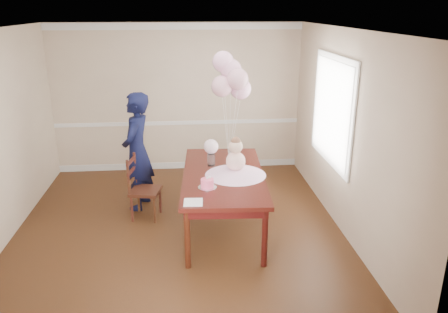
% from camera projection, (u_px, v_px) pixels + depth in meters
% --- Properties ---
extents(floor, '(4.50, 5.00, 0.00)m').
position_uv_depth(floor, '(179.00, 231.00, 6.07)').
color(floor, black).
rests_on(floor, ground).
extents(ceiling, '(4.50, 5.00, 0.02)m').
position_uv_depth(ceiling, '(171.00, 29.00, 5.19)').
color(ceiling, white).
rests_on(ceiling, wall_back).
extents(wall_back, '(4.50, 0.02, 2.70)m').
position_uv_depth(wall_back, '(178.00, 99.00, 7.99)').
color(wall_back, tan).
rests_on(wall_back, floor).
extents(wall_front, '(4.50, 0.02, 2.70)m').
position_uv_depth(wall_front, '(170.00, 232.00, 3.28)').
color(wall_front, tan).
rests_on(wall_front, floor).
extents(wall_right, '(0.02, 5.00, 2.70)m').
position_uv_depth(wall_right, '(345.00, 133.00, 5.82)').
color(wall_right, tan).
rests_on(wall_right, floor).
extents(chair_rail_trim, '(4.50, 0.02, 0.07)m').
position_uv_depth(chair_rail_trim, '(178.00, 123.00, 8.12)').
color(chair_rail_trim, silver).
rests_on(chair_rail_trim, wall_back).
extents(crown_molding, '(4.50, 0.02, 0.12)m').
position_uv_depth(crown_molding, '(175.00, 26.00, 7.56)').
color(crown_molding, silver).
rests_on(crown_molding, wall_back).
extents(baseboard_trim, '(4.50, 0.02, 0.12)m').
position_uv_depth(baseboard_trim, '(180.00, 165.00, 8.40)').
color(baseboard_trim, silver).
rests_on(baseboard_trim, floor).
extents(window_frame, '(0.02, 1.66, 1.56)m').
position_uv_depth(window_frame, '(332.00, 110.00, 6.23)').
color(window_frame, white).
rests_on(window_frame, wall_right).
extents(window_blinds, '(0.01, 1.50, 1.40)m').
position_uv_depth(window_blinds, '(331.00, 110.00, 6.23)').
color(window_blinds, white).
rests_on(window_blinds, wall_right).
extents(dining_table_top, '(1.20, 2.22, 0.05)m').
position_uv_depth(dining_table_top, '(223.00, 175.00, 5.93)').
color(dining_table_top, black).
rests_on(dining_table_top, table_leg_fl).
extents(table_apron, '(1.09, 2.11, 0.11)m').
position_uv_depth(table_apron, '(223.00, 181.00, 5.95)').
color(table_apron, black).
rests_on(table_apron, table_leg_fl).
extents(table_leg_fl, '(0.08, 0.08, 0.76)m').
position_uv_depth(table_leg_fl, '(187.00, 239.00, 5.10)').
color(table_leg_fl, black).
rests_on(table_leg_fl, floor).
extents(table_leg_fr, '(0.08, 0.08, 0.76)m').
position_uv_depth(table_leg_fr, '(265.00, 238.00, 5.13)').
color(table_leg_fr, black).
rests_on(table_leg_fr, floor).
extents(table_leg_bl, '(0.08, 0.08, 0.76)m').
position_uv_depth(table_leg_bl, '(193.00, 176.00, 6.98)').
color(table_leg_bl, black).
rests_on(table_leg_bl, floor).
extents(table_leg_br, '(0.08, 0.08, 0.76)m').
position_uv_depth(table_leg_br, '(250.00, 176.00, 7.01)').
color(table_leg_br, black).
rests_on(table_leg_br, floor).
extents(baby_skirt, '(0.87, 0.87, 0.11)m').
position_uv_depth(baby_skirt, '(236.00, 171.00, 5.85)').
color(baby_skirt, '#EFB0D8').
rests_on(baby_skirt, dining_table_top).
extents(baby_torso, '(0.26, 0.26, 0.26)m').
position_uv_depth(baby_torso, '(236.00, 161.00, 5.81)').
color(baby_torso, '#FFA1BF').
rests_on(baby_torso, baby_skirt).
extents(baby_head, '(0.18, 0.18, 0.18)m').
position_uv_depth(baby_head, '(236.00, 146.00, 5.74)').
color(baby_head, beige).
rests_on(baby_head, baby_torso).
extents(baby_hair, '(0.13, 0.13, 0.13)m').
position_uv_depth(baby_hair, '(236.00, 142.00, 5.72)').
color(baby_hair, brown).
rests_on(baby_hair, baby_head).
extents(cake_platter, '(0.25, 0.25, 0.01)m').
position_uv_depth(cake_platter, '(207.00, 187.00, 5.45)').
color(cake_platter, silver).
rests_on(cake_platter, dining_table_top).
extents(birthday_cake, '(0.17, 0.17, 0.11)m').
position_uv_depth(birthday_cake, '(207.00, 183.00, 5.43)').
color(birthday_cake, '#FC4F7F').
rests_on(birthday_cake, cake_platter).
extents(cake_flower_a, '(0.03, 0.03, 0.03)m').
position_uv_depth(cake_flower_a, '(207.00, 178.00, 5.41)').
color(cake_flower_a, silver).
rests_on(cake_flower_a, birthday_cake).
extents(cake_flower_b, '(0.03, 0.03, 0.03)m').
position_uv_depth(cake_flower_b, '(210.00, 177.00, 5.43)').
color(cake_flower_b, white).
rests_on(cake_flower_b, birthday_cake).
extents(rose_vase_near, '(0.11, 0.11, 0.17)m').
position_uv_depth(rose_vase_near, '(211.00, 160.00, 6.19)').
color(rose_vase_near, silver).
rests_on(rose_vase_near, dining_table_top).
extents(roses_near, '(0.21, 0.21, 0.21)m').
position_uv_depth(roses_near, '(211.00, 147.00, 6.13)').
color(roses_near, beige).
rests_on(roses_near, rose_vase_near).
extents(napkin, '(0.23, 0.23, 0.01)m').
position_uv_depth(napkin, '(193.00, 202.00, 5.04)').
color(napkin, silver).
rests_on(napkin, dining_table_top).
extents(balloon_weight, '(0.05, 0.05, 0.02)m').
position_uv_depth(balloon_weight, '(229.00, 158.00, 6.48)').
color(balloon_weight, silver).
rests_on(balloon_weight, dining_table_top).
extents(balloon_a, '(0.30, 0.30, 0.30)m').
position_uv_depth(balloon_a, '(222.00, 86.00, 6.13)').
color(balloon_a, '#E3A0B1').
rests_on(balloon_a, balloon_ribbon_a).
extents(balloon_b, '(0.30, 0.30, 0.30)m').
position_uv_depth(balloon_b, '(238.00, 79.00, 6.05)').
color(balloon_b, '#D99AAC').
rests_on(balloon_b, balloon_ribbon_b).
extents(balloon_c, '(0.30, 0.30, 0.30)m').
position_uv_depth(balloon_c, '(231.00, 70.00, 6.16)').
color(balloon_c, '#DC9CBA').
rests_on(balloon_c, balloon_ribbon_c).
extents(balloon_d, '(0.30, 0.30, 0.30)m').
position_uv_depth(balloon_d, '(223.00, 62.00, 6.14)').
color(balloon_d, '#F2ABD0').
rests_on(balloon_d, balloon_ribbon_d).
extents(balloon_e, '(0.30, 0.30, 0.30)m').
position_uv_depth(balloon_e, '(241.00, 89.00, 6.23)').
color(balloon_e, '#FFB4DC').
rests_on(balloon_e, balloon_ribbon_e).
extents(balloon_ribbon_a, '(0.10, 0.01, 0.90)m').
position_uv_depth(balloon_ribbon_a, '(226.00, 129.00, 6.33)').
color(balloon_ribbon_a, white).
rests_on(balloon_ribbon_a, balloon_weight).
extents(balloon_ribbon_b, '(0.11, 0.06, 1.01)m').
position_uv_depth(balloon_ribbon_b, '(233.00, 125.00, 6.29)').
color(balloon_ribbon_b, white).
rests_on(balloon_ribbon_b, balloon_weight).
extents(balloon_ribbon_c, '(0.03, 0.10, 1.12)m').
position_uv_depth(balloon_ribbon_c, '(230.00, 120.00, 6.35)').
color(balloon_ribbon_c, silver).
rests_on(balloon_ribbon_c, balloon_weight).
extents(balloon_ribbon_d, '(0.08, 0.12, 1.23)m').
position_uv_depth(balloon_ribbon_d, '(226.00, 117.00, 6.34)').
color(balloon_ribbon_d, white).
rests_on(balloon_ribbon_d, balloon_weight).
extents(balloon_ribbon_e, '(0.16, 0.07, 0.84)m').
position_uv_depth(balloon_ribbon_e, '(235.00, 130.00, 6.38)').
color(balloon_ribbon_e, white).
rests_on(balloon_ribbon_e, balloon_weight).
extents(dining_chair_seat, '(0.48, 0.48, 0.05)m').
position_uv_depth(dining_chair_seat, '(145.00, 191.00, 6.34)').
color(dining_chair_seat, black).
rests_on(dining_chair_seat, chair_leg_fl).
extents(chair_leg_fl, '(0.04, 0.04, 0.40)m').
position_uv_depth(chair_leg_fl, '(132.00, 209.00, 6.27)').
color(chair_leg_fl, '#3E1810').
rests_on(chair_leg_fl, floor).
extents(chair_leg_fr, '(0.04, 0.04, 0.40)m').
position_uv_depth(chair_leg_fr, '(155.00, 210.00, 6.24)').
color(chair_leg_fr, '#371B0F').
rests_on(chair_leg_fr, floor).
extents(chair_leg_bl, '(0.04, 0.04, 0.40)m').
position_uv_depth(chair_leg_bl, '(138.00, 199.00, 6.58)').
color(chair_leg_bl, '#3E2311').
rests_on(chair_leg_bl, floor).
extents(chair_leg_br, '(0.04, 0.04, 0.40)m').
position_uv_depth(chair_leg_br, '(160.00, 200.00, 6.55)').
color(chair_leg_br, '#34130E').
rests_on(chair_leg_br, floor).
extents(chair_back_post_l, '(0.04, 0.04, 0.52)m').
position_uv_depth(chair_back_post_l, '(128.00, 177.00, 6.11)').
color(chair_back_post_l, '#34170E').
rests_on(chair_back_post_l, dining_chair_seat).
extents(chair_back_post_r, '(0.04, 0.04, 0.52)m').
position_uv_depth(chair_back_post_r, '(135.00, 169.00, 6.43)').
color(chair_back_post_r, '#3A170F').
rests_on(chair_back_post_r, dining_chair_seat).
extents(chair_slat_low, '(0.10, 0.37, 0.05)m').
position_uv_depth(chair_slat_low, '(132.00, 180.00, 6.31)').
color(chair_slat_low, '#361C0E').
rests_on(chair_slat_low, dining_chair_seat).
extents(chair_slat_mid, '(0.10, 0.37, 0.05)m').
position_uv_depth(chair_slat_mid, '(132.00, 171.00, 6.26)').
color(chair_slat_mid, '#33120E').
rests_on(chair_slat_mid, dining_chair_seat).
extents(chair_slat_top, '(0.10, 0.37, 0.05)m').
position_uv_depth(chair_slat_top, '(131.00, 161.00, 6.21)').
color(chair_slat_top, '#37130F').
rests_on(chair_slat_top, dining_chair_seat).
extents(woman, '(0.57, 0.73, 1.79)m').
position_uv_depth(woman, '(137.00, 152.00, 6.53)').
color(woman, black).
rests_on(woman, floor).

